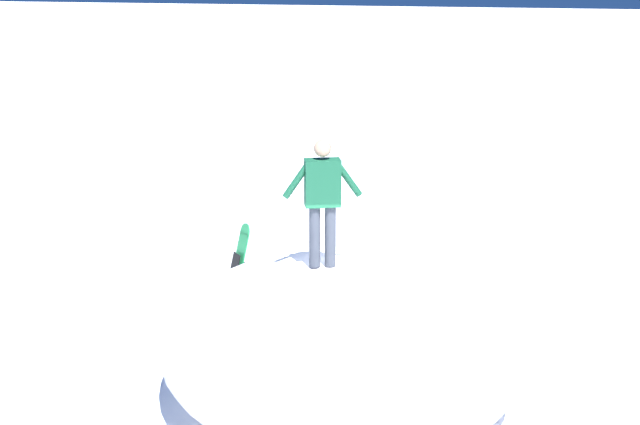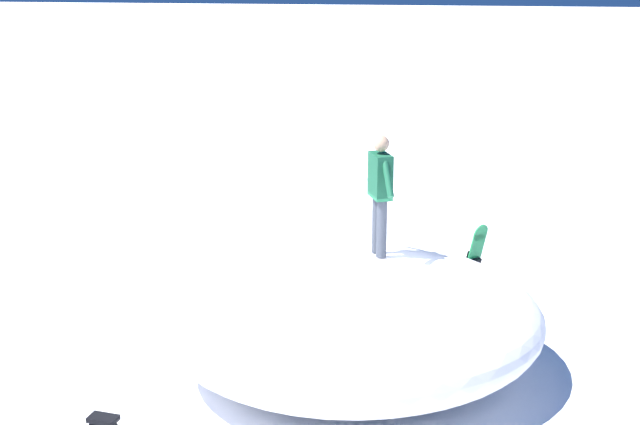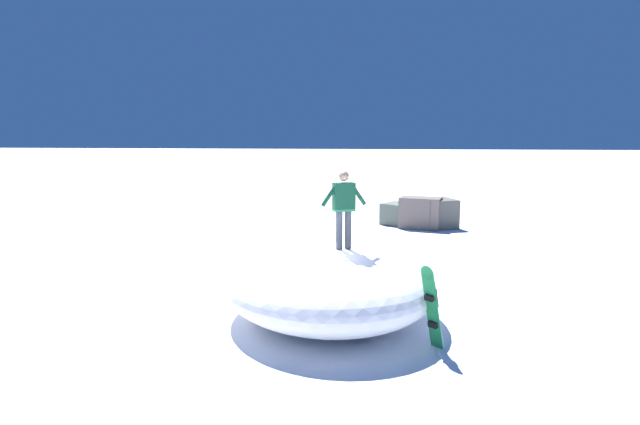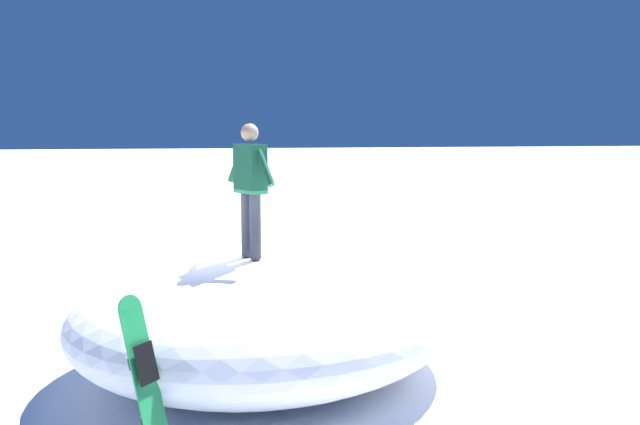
% 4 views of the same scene
% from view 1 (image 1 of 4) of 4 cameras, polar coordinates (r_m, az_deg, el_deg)
% --- Properties ---
extents(ground, '(240.00, 240.00, 0.00)m').
position_cam_1_polar(ground, '(11.32, 3.59, -11.72)').
color(ground, white).
extents(snow_mound, '(6.38, 6.04, 1.65)m').
position_cam_1_polar(snow_mound, '(10.70, 1.52, -8.50)').
color(snow_mound, white).
rests_on(snow_mound, ground).
extents(snowboarder_standing, '(0.50, 0.95, 1.65)m').
position_cam_1_polar(snowboarder_standing, '(10.43, 0.17, 1.21)').
color(snowboarder_standing, '#333842').
rests_on(snowboarder_standing, snow_mound).
extents(snowboard_primary_upright, '(0.51, 0.50, 1.68)m').
position_cam_1_polar(snowboard_primary_upright, '(12.64, -5.74, -4.39)').
color(snowboard_primary_upright, '#1E8C47').
rests_on(snowboard_primary_upright, ground).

